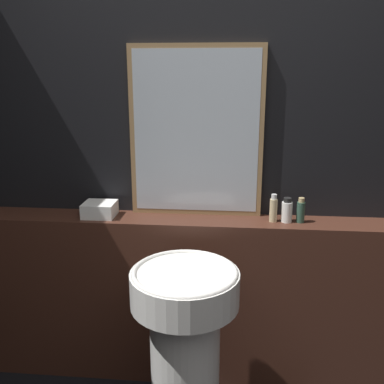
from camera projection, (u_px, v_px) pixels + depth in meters
wall_back at (211, 157)px, 2.30m from camera, size 8.00×0.06×2.50m
vanity_counter at (208, 300)px, 2.37m from camera, size 2.69×0.22×0.94m
pedestal_sink at (185, 342)px, 1.93m from camera, size 0.48×0.48×0.87m
mirror at (196, 133)px, 2.22m from camera, size 0.70×0.03×0.88m
towel_stack at (100, 209)px, 2.29m from camera, size 0.17×0.15×0.08m
shampoo_bottle at (273, 209)px, 2.20m from camera, size 0.04×0.04×0.15m
conditioner_bottle at (287, 211)px, 2.19m from camera, size 0.05×0.05×0.13m
lotion_bottle at (301, 211)px, 2.19m from camera, size 0.04×0.04×0.13m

